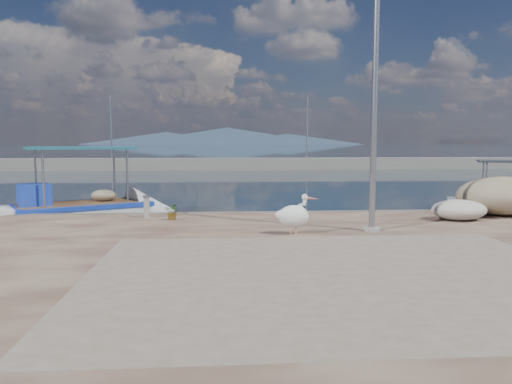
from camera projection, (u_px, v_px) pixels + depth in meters
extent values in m
plane|color=#162635|center=(268.00, 262.00, 11.81)|extent=(1400.00, 1400.00, 0.00)
cube|color=#44271D|center=(317.00, 364.00, 5.83)|extent=(44.00, 22.00, 0.50)
cube|color=gray|center=(340.00, 274.00, 8.86)|extent=(9.00, 7.00, 0.01)
cube|color=gray|center=(230.00, 164.00, 51.45)|extent=(120.00, 2.20, 1.20)
cylinder|color=gray|center=(111.00, 131.00, 50.23)|extent=(0.16, 0.16, 7.00)
cylinder|color=gray|center=(307.00, 131.00, 51.69)|extent=(0.16, 0.16, 7.00)
cone|color=#28384C|center=(166.00, 138.00, 650.91)|extent=(220.00, 220.00, 16.00)
cone|color=#28384C|center=(228.00, 136.00, 656.46)|extent=(280.00, 280.00, 22.00)
cone|color=#28384C|center=(288.00, 139.00, 662.71)|extent=(200.00, 200.00, 14.00)
cube|color=white|center=(83.00, 218.00, 18.26)|extent=(6.74, 4.92, 1.06)
cube|color=#1C3BB6|center=(83.00, 205.00, 18.21)|extent=(5.16, 4.13, 0.16)
cube|color=#9E2C13|center=(83.00, 219.00, 18.27)|extent=(5.15, 4.11, 0.13)
cube|color=#1C3BB6|center=(34.00, 195.00, 17.31)|extent=(1.36, 1.36, 0.78)
cube|color=#1B5A6C|center=(81.00, 148.00, 18.01)|extent=(4.10, 3.46, 0.09)
cube|color=#1C3BB6|center=(480.00, 192.00, 20.53)|extent=(1.04, 1.04, 0.62)
cylinder|color=tan|center=(291.00, 229.00, 12.67)|extent=(0.03, 0.03, 0.26)
cylinder|color=tan|center=(296.00, 229.00, 12.68)|extent=(0.03, 0.03, 0.26)
ellipsoid|color=silver|center=(294.00, 216.00, 12.64)|extent=(0.79, 0.49, 0.56)
cylinder|color=silver|center=(303.00, 205.00, 12.63)|extent=(0.18, 0.10, 0.48)
sphere|color=silver|center=(305.00, 197.00, 12.61)|extent=(0.16, 0.16, 0.16)
cone|color=#CF6650|center=(312.00, 198.00, 12.63)|extent=(0.38, 0.09, 0.12)
cylinder|color=gray|center=(375.00, 97.00, 12.84)|extent=(0.16, 0.16, 7.00)
cylinder|color=gray|center=(372.00, 229.00, 13.19)|extent=(0.44, 0.44, 0.10)
cylinder|color=gray|center=(147.00, 207.00, 15.41)|extent=(0.17, 0.17, 0.67)
cylinder|color=gray|center=(146.00, 196.00, 15.38)|extent=(0.23, 0.23, 0.06)
imported|color=#33722D|center=(173.00, 212.00, 15.01)|extent=(0.56, 0.53, 0.51)
ellipsoid|color=silver|center=(459.00, 210.00, 15.00)|extent=(1.65, 1.24, 0.62)
ellipsoid|color=tan|center=(505.00, 196.00, 16.02)|extent=(3.16, 2.26, 1.24)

